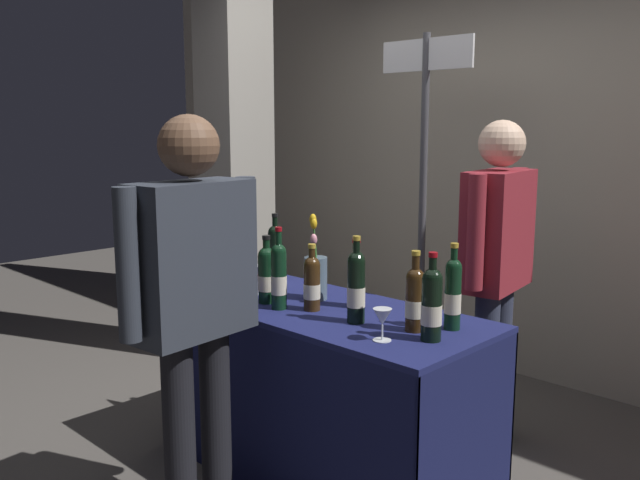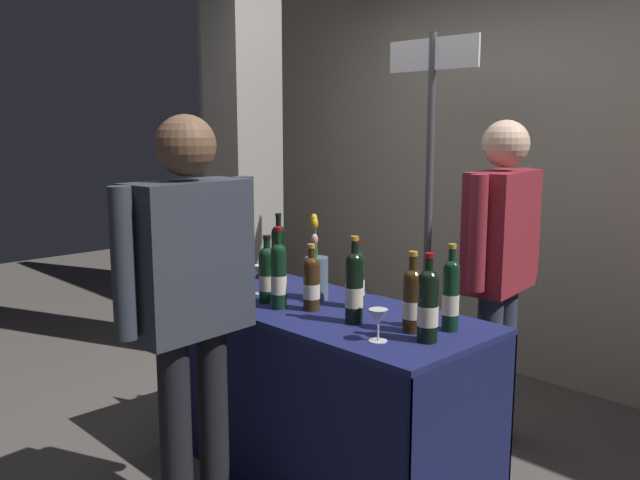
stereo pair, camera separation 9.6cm
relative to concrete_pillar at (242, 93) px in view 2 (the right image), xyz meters
name	(u,v)px [view 2 (the right image)]	position (x,y,z in m)	size (l,w,h in m)	color
ground_plane	(320,473)	(1.54, -0.78, -1.80)	(12.00, 12.00, 0.00)	#514C47
back_partition	(537,128)	(1.54, 1.08, -0.22)	(7.11, 0.12, 3.15)	#B2A893
concrete_pillar	(242,93)	(0.00, 0.00, 0.00)	(0.37, 0.37, 3.60)	gray
tasting_table	(320,361)	(1.54, -0.78, -1.26)	(1.56, 0.68, 0.80)	#191E51
featured_wine_bottle	(279,275)	(1.44, -0.92, -0.85)	(0.07, 0.07, 0.36)	black
display_bottle_0	(354,287)	(1.81, -0.85, -0.85)	(0.07, 0.07, 0.36)	black
display_bottle_1	(312,282)	(1.56, -0.84, -0.88)	(0.07, 0.07, 0.29)	#38230F
display_bottle_2	(428,304)	(2.17, -0.83, -0.86)	(0.08, 0.08, 0.34)	black
display_bottle_3	(267,274)	(1.32, -0.89, -0.87)	(0.08, 0.08, 0.31)	black
display_bottle_4	(356,278)	(1.66, -0.67, -0.87)	(0.08, 0.08, 0.31)	black
display_bottle_5	(451,294)	(2.15, -0.65, -0.86)	(0.07, 0.07, 0.34)	black
display_bottle_6	(279,252)	(1.01, -0.56, -0.86)	(0.08, 0.08, 0.35)	black
display_bottle_7	(411,299)	(2.05, -0.78, -0.87)	(0.07, 0.07, 0.32)	#38230F
display_bottle_8	(239,270)	(1.19, -0.95, -0.87)	(0.08, 0.08, 0.32)	#38230F
wine_glass_near_vendor	(378,319)	(2.04, -0.96, -0.92)	(0.07, 0.07, 0.12)	silver
wine_glass_mid	(260,273)	(1.17, -0.82, -0.91)	(0.07, 0.07, 0.14)	silver
flower_vase	(316,275)	(1.44, -0.70, -0.89)	(0.11, 0.11, 0.40)	slate
brochure_stand	(235,265)	(0.87, -0.74, -0.92)	(0.18, 0.01, 0.17)	silver
vendor_presenter	(500,255)	(1.94, 0.04, -0.83)	(0.27, 0.62, 1.62)	#2D3347
taster_foreground_right	(190,289)	(1.52, -1.43, -0.81)	(0.25, 0.64, 1.63)	black
booth_signpost	(430,173)	(1.29, 0.33, -0.48)	(0.60, 0.04, 2.10)	#47474C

